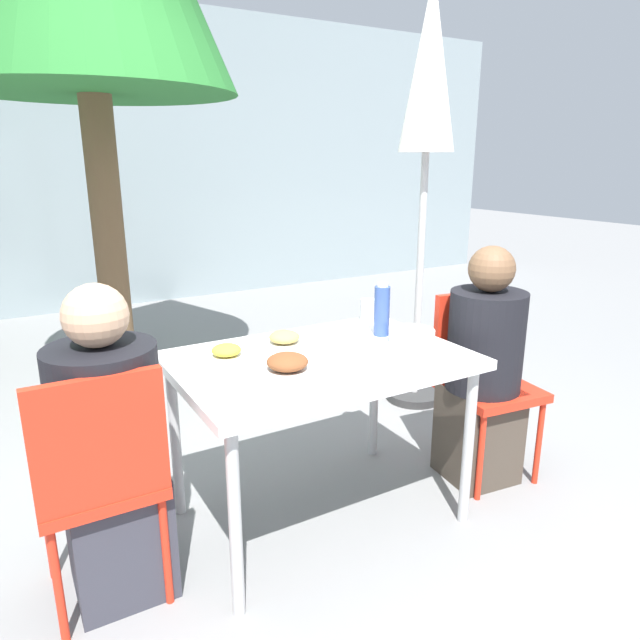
{
  "coord_description": "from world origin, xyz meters",
  "views": [
    {
      "loc": [
        -1.08,
        -1.87,
        1.51
      ],
      "look_at": [
        0.0,
        0.0,
        0.89
      ],
      "focal_mm": 32.0,
      "sensor_mm": 36.0,
      "label": 1
    }
  ],
  "objects_px": {
    "chair_left": "(100,471)",
    "drinking_cup": "(368,310)",
    "person_left": "(111,456)",
    "chair_right": "(480,369)",
    "person_right": "(483,374)",
    "salad_bowl": "(412,336)",
    "bottle": "(382,310)",
    "closed_umbrella": "(429,93)"
  },
  "relations": [
    {
      "from": "bottle",
      "to": "drinking_cup",
      "type": "bearing_deg",
      "value": 70.1
    },
    {
      "from": "chair_right",
      "to": "person_left",
      "type": "bearing_deg",
      "value": 5.7
    },
    {
      "from": "chair_left",
      "to": "chair_right",
      "type": "relative_size",
      "value": 1.0
    },
    {
      "from": "closed_umbrella",
      "to": "bottle",
      "type": "height_order",
      "value": "closed_umbrella"
    },
    {
      "from": "chair_right",
      "to": "chair_left",
      "type": "bearing_deg",
      "value": 8.31
    },
    {
      "from": "drinking_cup",
      "to": "chair_left",
      "type": "bearing_deg",
      "value": -163.57
    },
    {
      "from": "chair_right",
      "to": "salad_bowl",
      "type": "distance_m",
      "value": 0.52
    },
    {
      "from": "chair_left",
      "to": "bottle",
      "type": "height_order",
      "value": "bottle"
    },
    {
      "from": "person_left",
      "to": "salad_bowl",
      "type": "bearing_deg",
      "value": -2.08
    },
    {
      "from": "person_left",
      "to": "drinking_cup",
      "type": "xyz_separation_m",
      "value": [
        1.28,
        0.31,
        0.27
      ]
    },
    {
      "from": "person_left",
      "to": "chair_right",
      "type": "height_order",
      "value": "person_left"
    },
    {
      "from": "bottle",
      "to": "person_right",
      "type": "bearing_deg",
      "value": -24.09
    },
    {
      "from": "bottle",
      "to": "salad_bowl",
      "type": "height_order",
      "value": "bottle"
    },
    {
      "from": "chair_left",
      "to": "closed_umbrella",
      "type": "distance_m",
      "value": 2.59
    },
    {
      "from": "chair_left",
      "to": "drinking_cup",
      "type": "relative_size",
      "value": 8.09
    },
    {
      "from": "chair_left",
      "to": "closed_umbrella",
      "type": "bearing_deg",
      "value": 23.22
    },
    {
      "from": "person_left",
      "to": "salad_bowl",
      "type": "height_order",
      "value": "person_left"
    },
    {
      "from": "chair_right",
      "to": "salad_bowl",
      "type": "bearing_deg",
      "value": 9.87
    },
    {
      "from": "closed_umbrella",
      "to": "person_left",
      "type": "bearing_deg",
      "value": -158.53
    },
    {
      "from": "chair_left",
      "to": "person_left",
      "type": "distance_m",
      "value": 0.09
    },
    {
      "from": "person_left",
      "to": "closed_umbrella",
      "type": "height_order",
      "value": "closed_umbrella"
    },
    {
      "from": "chair_left",
      "to": "drinking_cup",
      "type": "bearing_deg",
      "value": 16.74
    },
    {
      "from": "chair_left",
      "to": "drinking_cup",
      "type": "xyz_separation_m",
      "value": [
        1.33,
        0.39,
        0.27
      ]
    },
    {
      "from": "chair_left",
      "to": "salad_bowl",
      "type": "relative_size",
      "value": 4.52
    },
    {
      "from": "person_left",
      "to": "person_right",
      "type": "xyz_separation_m",
      "value": [
        1.65,
        -0.1,
        0.01
      ]
    },
    {
      "from": "chair_left",
      "to": "closed_umbrella",
      "type": "height_order",
      "value": "closed_umbrella"
    },
    {
      "from": "closed_umbrella",
      "to": "salad_bowl",
      "type": "relative_size",
      "value": 12.72
    },
    {
      "from": "closed_umbrella",
      "to": "drinking_cup",
      "type": "xyz_separation_m",
      "value": [
        -0.71,
        -0.47,
        -1.06
      ]
    },
    {
      "from": "chair_right",
      "to": "drinking_cup",
      "type": "xyz_separation_m",
      "value": [
        -0.43,
        0.34,
        0.27
      ]
    },
    {
      "from": "person_left",
      "to": "person_right",
      "type": "height_order",
      "value": "person_right"
    },
    {
      "from": "chair_left",
      "to": "chair_right",
      "type": "xyz_separation_m",
      "value": [
        1.76,
        0.05,
        0.0
      ]
    },
    {
      "from": "person_right",
      "to": "bottle",
      "type": "bearing_deg",
      "value": -17.51
    },
    {
      "from": "chair_right",
      "to": "person_right",
      "type": "bearing_deg",
      "value": 57.96
    },
    {
      "from": "person_right",
      "to": "drinking_cup",
      "type": "bearing_deg",
      "value": -41.49
    },
    {
      "from": "person_left",
      "to": "person_right",
      "type": "relative_size",
      "value": 0.99
    },
    {
      "from": "person_left",
      "to": "bottle",
      "type": "distance_m",
      "value": 1.25
    },
    {
      "from": "closed_umbrella",
      "to": "drinking_cup",
      "type": "height_order",
      "value": "closed_umbrella"
    },
    {
      "from": "person_right",
      "to": "closed_umbrella",
      "type": "height_order",
      "value": "closed_umbrella"
    },
    {
      "from": "person_right",
      "to": "salad_bowl",
      "type": "height_order",
      "value": "person_right"
    },
    {
      "from": "salad_bowl",
      "to": "chair_left",
      "type": "bearing_deg",
      "value": -178.81
    },
    {
      "from": "chair_right",
      "to": "person_right",
      "type": "relative_size",
      "value": 0.78
    },
    {
      "from": "person_left",
      "to": "drinking_cup",
      "type": "height_order",
      "value": "person_left"
    }
  ]
}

